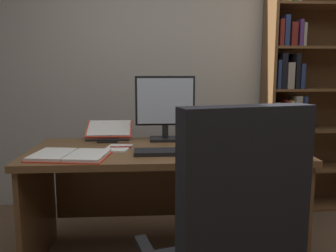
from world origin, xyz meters
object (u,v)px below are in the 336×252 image
(keyboard, at_px, (169,152))
(monitor, at_px, (165,109))
(open_binder, at_px, (70,155))
(pen, at_px, (121,147))
(reading_stand_with_book, at_px, (109,130))
(desk, at_px, (164,175))
(bookshelf, at_px, (305,92))
(laptop, at_px, (235,132))
(notepad, at_px, (118,148))
(computer_mouse, at_px, (218,150))
(coffee_mug, at_px, (263,137))

(keyboard, bearing_deg, monitor, 90.00)
(keyboard, height_order, open_binder, same)
(open_binder, xyz_separation_m, pen, (0.28, 0.21, 0.00))
(monitor, distance_m, reading_stand_with_book, 0.44)
(desk, xyz_separation_m, open_binder, (-0.56, -0.29, 0.21))
(bookshelf, height_order, laptop, bookshelf)
(keyboard, xyz_separation_m, notepad, (-0.32, 0.16, -0.01))
(bookshelf, height_order, keyboard, bookshelf)
(computer_mouse, distance_m, notepad, 0.64)
(desk, relative_size, pen, 12.25)
(bookshelf, distance_m, reading_stand_with_book, 1.79)
(monitor, bearing_deg, laptop, 0.37)
(laptop, distance_m, keyboard, 0.67)
(computer_mouse, height_order, notepad, computer_mouse)
(notepad, bearing_deg, computer_mouse, -14.17)
(bookshelf, height_order, monitor, bookshelf)
(laptop, height_order, keyboard, laptop)
(open_binder, bearing_deg, monitor, 48.31)
(desk, xyz_separation_m, bookshelf, (1.31, 0.76, 0.52))
(computer_mouse, bearing_deg, coffee_mug, 33.62)
(desk, distance_m, monitor, 0.47)
(desk, bearing_deg, bookshelf, 30.16)
(reading_stand_with_book, bearing_deg, computer_mouse, -34.90)
(computer_mouse, relative_size, open_binder, 0.22)
(monitor, xyz_separation_m, keyboard, (-0.00, -0.43, -0.22))
(monitor, height_order, pen, monitor)
(pen, bearing_deg, notepad, 180.00)
(laptop, relative_size, open_binder, 0.66)
(desk, height_order, monitor, monitor)
(laptop, xyz_separation_m, open_binder, (-1.09, -0.48, -0.04))
(open_binder, bearing_deg, laptop, 32.63)
(bookshelf, height_order, reading_stand_with_book, bookshelf)
(reading_stand_with_book, bearing_deg, monitor, -9.53)
(keyboard, relative_size, notepad, 2.00)
(pen, bearing_deg, reading_stand_with_book, 107.97)
(monitor, distance_m, notepad, 0.47)
(desk, distance_m, keyboard, 0.32)
(desk, relative_size, monitor, 3.72)
(monitor, height_order, laptop, monitor)
(reading_stand_with_book, bearing_deg, coffee_mug, -13.40)
(bookshelf, bearing_deg, notepad, -152.26)
(reading_stand_with_book, xyz_separation_m, coffee_mug, (1.07, -0.25, -0.01))
(bookshelf, height_order, computer_mouse, bookshelf)
(notepad, bearing_deg, bookshelf, 27.74)
(monitor, relative_size, keyboard, 1.10)
(keyboard, bearing_deg, coffee_mug, 19.94)
(open_binder, distance_m, pen, 0.35)
(desk, bearing_deg, pen, -163.08)
(open_binder, distance_m, notepad, 0.33)
(desk, bearing_deg, monitor, 83.85)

